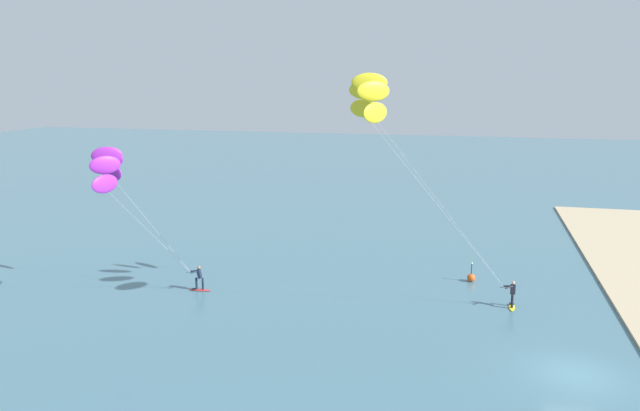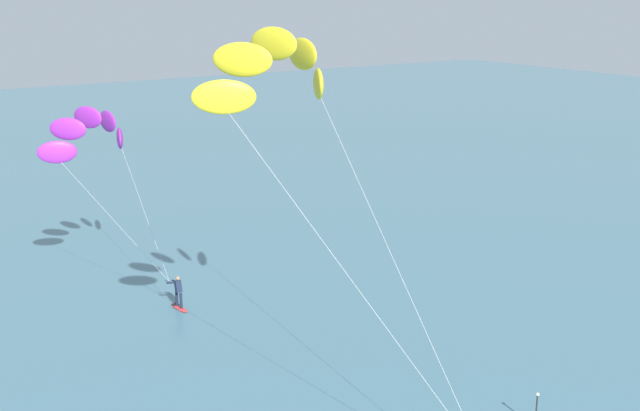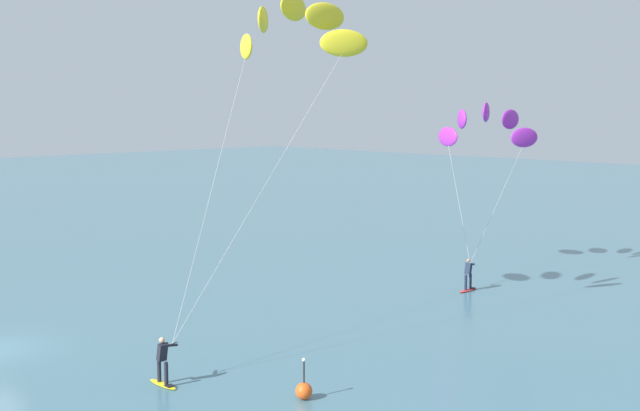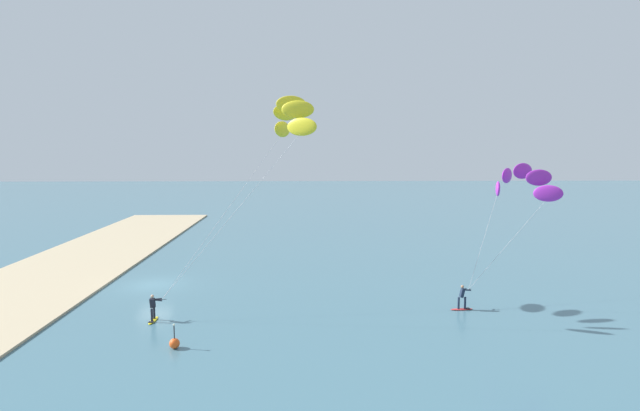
# 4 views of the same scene
# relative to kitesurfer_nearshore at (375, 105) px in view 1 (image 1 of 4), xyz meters

# --- Properties ---
(ground_plane) EXTENTS (240.00, 240.00, 0.00)m
(ground_plane) POSITION_rel_kitesurfer_nearshore_xyz_m (-5.83, -10.74, -12.30)
(ground_plane) COLOR #426B7A
(kitesurfer_nearshore) EXTENTS (6.65, 10.47, 14.06)m
(kitesurfer_nearshore) POSITION_rel_kitesurfer_nearshore_xyz_m (0.00, 0.00, 0.00)
(kitesurfer_nearshore) COLOR yellow
(kitesurfer_nearshore) RESTS_ON ground
(kitesurfer_mid_water) EXTENTS (5.43, 7.33, 9.65)m
(kitesurfer_mid_water) POSITION_rel_kitesurfer_nearshore_xyz_m (-1.41, 16.06, -4.20)
(kitesurfer_mid_water) COLOR red
(kitesurfer_mid_water) RESTS_ON ground
(marker_buoy) EXTENTS (0.56, 0.56, 1.38)m
(marker_buoy) POSITION_rel_kitesurfer_nearshore_xyz_m (6.98, -5.83, -12.00)
(marker_buoy) COLOR #EA5119
(marker_buoy) RESTS_ON ground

